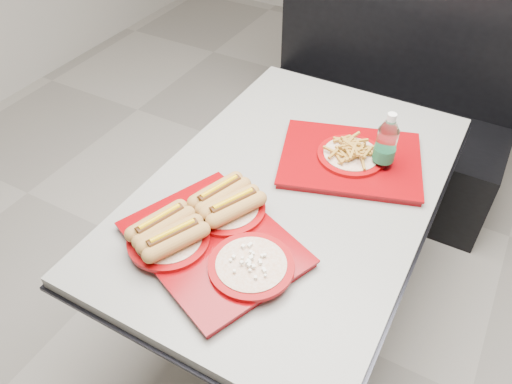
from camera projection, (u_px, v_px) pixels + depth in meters
The scene contains 6 objects.
ground at pixel (284, 312), 2.20m from camera, with size 6.00×6.00×0.00m, color gray.
diner_table at pixel (290, 219), 1.81m from camera, with size 0.92×1.42×0.75m.
booth_bench at pixel (380, 114), 2.64m from camera, with size 1.30×0.57×1.35m.
tray_near at pixel (210, 233), 1.48m from camera, with size 0.61×0.55×0.11m.
tray_far at pixel (351, 157), 1.77m from camera, with size 0.58×0.52×0.10m.
water_bottle at pixel (385, 148), 1.68m from camera, with size 0.07×0.07×0.24m.
Camera 1 is at (0.51, -1.17, 1.88)m, focal length 35.00 mm.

